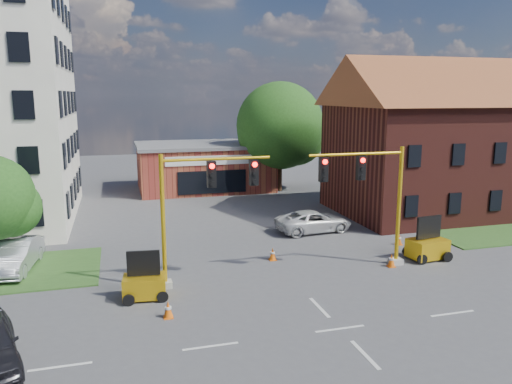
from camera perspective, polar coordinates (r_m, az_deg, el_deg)
ground at (r=19.95m, az=9.57°, el=-15.16°), size 120.00×120.00×0.00m
lane_markings at (r=17.62m, az=13.95°, el=-19.11°), size 60.00×36.00×0.01m
brick_shop at (r=47.23m, az=-5.95°, el=2.98°), size 12.40×8.40×4.30m
townhouse_row at (r=41.32m, az=23.26°, el=6.25°), size 21.00×11.00×11.50m
tree_large at (r=45.74m, az=3.21°, el=7.28°), size 8.30×7.90×9.95m
signal_mast_west at (r=22.91m, az=-6.54°, el=-1.22°), size 5.30×0.60×6.20m
signal_mast_east at (r=25.72m, az=12.99°, el=-0.08°), size 5.30×0.60×6.20m
trailer_west at (r=22.62m, az=-12.64°, el=-10.25°), size 1.93×1.39×2.07m
trailer_east at (r=28.62m, az=19.01°, el=-5.89°), size 2.17×1.60×2.28m
cone_a at (r=20.72m, az=-10.01°, el=-13.11°), size 0.40×0.40×0.70m
cone_b at (r=27.03m, az=1.91°, el=-7.10°), size 0.40×0.40×0.70m
cone_c at (r=26.93m, az=15.21°, el=-7.57°), size 0.40×0.40×0.70m
cone_d at (r=30.87m, az=16.01°, el=-5.21°), size 0.40×0.40×0.70m
pickup_white at (r=32.63m, az=6.63°, el=-3.33°), size 5.17×2.75×1.38m
sedan_silver_front at (r=28.10m, az=-25.78°, el=-6.55°), size 2.22×4.96×1.58m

